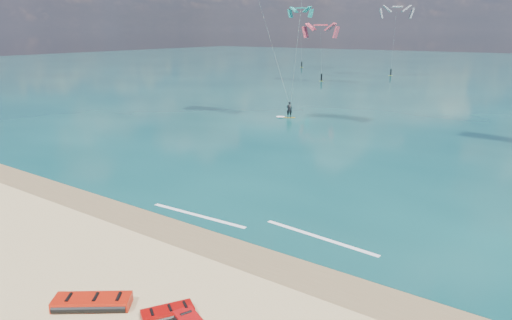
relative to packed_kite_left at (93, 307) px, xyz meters
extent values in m
plane|color=tan|center=(-1.68, 43.23, 0.00)|extent=(320.00, 320.00, 0.00)
cube|color=brown|center=(-1.68, 6.23, 0.00)|extent=(320.00, 2.40, 0.01)
cube|color=#0A363B|center=(-1.68, 107.23, 0.02)|extent=(320.00, 200.00, 0.04)
cube|color=gold|center=(-12.66, 34.65, 0.07)|extent=(1.35, 0.98, 0.06)
imported|color=black|center=(-12.66, 34.65, 0.96)|extent=(0.76, 0.67, 1.74)
cylinder|color=black|center=(-12.37, 34.36, 1.21)|extent=(0.49, 0.29, 0.04)
cube|color=white|center=(4.04, 9.53, 0.04)|extent=(6.00, 0.67, 0.01)
cube|color=white|center=(-2.42, 8.23, 0.04)|extent=(5.99, 0.56, 0.01)
camera|label=1|loc=(12.78, -8.22, 9.43)|focal=32.00mm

